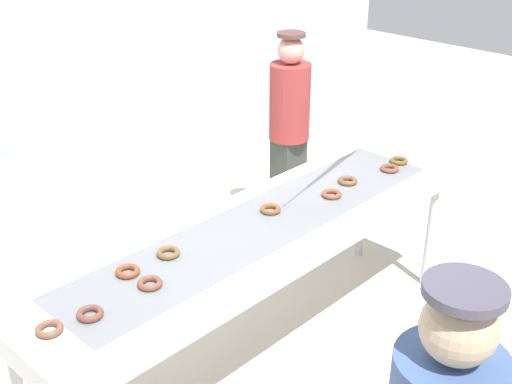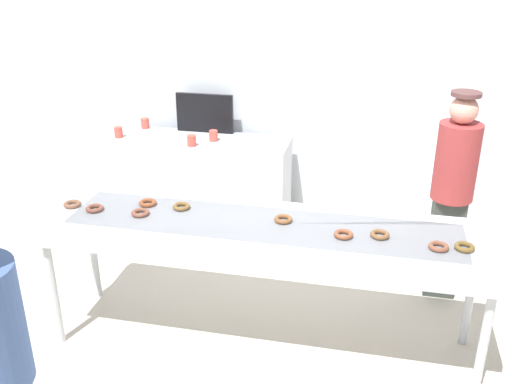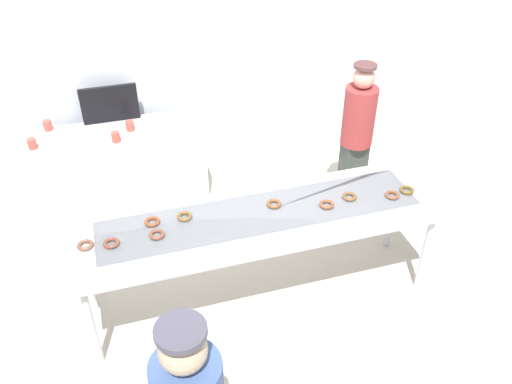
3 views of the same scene
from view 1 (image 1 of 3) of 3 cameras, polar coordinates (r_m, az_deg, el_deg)
The scene contains 14 objects.
ground_plane at distance 4.22m, azimuth 0.53°, elevation -13.90°, with size 16.00×16.00×0.00m, color beige.
back_wall at distance 5.20m, azimuth -17.81°, elevation 10.39°, with size 8.00×0.12×2.82m, color silver.
fryer_conveyor at distance 3.72m, azimuth 0.59°, elevation -3.65°, with size 2.98×0.74×0.94m.
chocolate_donut_0 at distance 4.18m, azimuth 7.87°, elevation 0.96°, with size 0.12×0.12×0.03m, color brown.
chocolate_donut_1 at distance 4.40m, azimuth 11.39°, elevation 2.00°, with size 0.12×0.12×0.03m, color brown.
chocolate_donut_2 at distance 3.19m, azimuth -9.09°, elevation -7.74°, with size 0.12×0.12×0.03m, color brown.
chocolate_donut_3 at distance 4.00m, azimuth 6.50°, elevation -0.18°, with size 0.12×0.12×0.03m, color brown.
chocolate_donut_4 at distance 3.41m, azimuth -7.53°, elevation -5.19°, with size 0.12×0.12×0.03m, color brown.
chocolate_donut_5 at distance 3.00m, azimuth -17.31°, elevation -11.16°, with size 0.12×0.12×0.03m, color brown.
chocolate_donut_6 at distance 3.80m, azimuth 1.25°, elevation -1.49°, with size 0.12×0.12×0.03m, color brown.
chocolate_donut_7 at distance 4.53m, azimuth 12.15°, elevation 2.64°, with size 0.12×0.12×0.03m, color brown.
chocolate_donut_8 at distance 3.05m, azimuth -14.05°, elevation -10.09°, with size 0.12×0.12×0.03m, color brown.
chocolate_donut_9 at distance 3.30m, azimuth -10.95°, elevation -6.70°, with size 0.12×0.12×0.03m, color brown.
worker_baker at distance 5.12m, azimuth 2.86°, elevation 5.46°, with size 0.31×0.31×1.64m.
Camera 1 is at (-2.34, -2.22, 2.71)m, focal length 46.64 mm.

